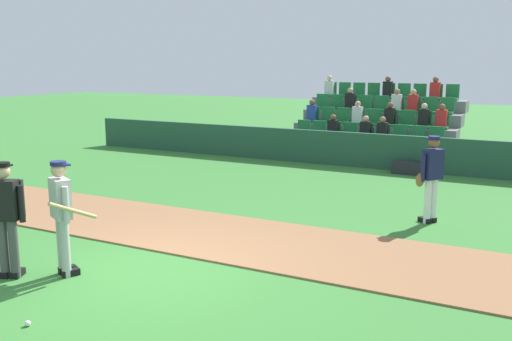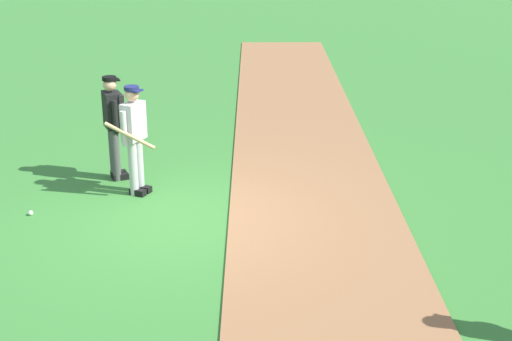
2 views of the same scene
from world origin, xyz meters
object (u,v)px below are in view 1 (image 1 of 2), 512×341
batter_grey_jersey (62,214)px  runner_navy_jersey (431,176)px  equipment_bag (408,168)px  umpire_home_plate (6,213)px  baseball (28,323)px

batter_grey_jersey → runner_navy_jersey: bearing=51.8°
batter_grey_jersey → equipment_bag: 10.82m
batter_grey_jersey → umpire_home_plate: size_ratio=1.00×
umpire_home_plate → runner_navy_jersey: size_ratio=1.00×
batter_grey_jersey → baseball: (0.87, -1.47, -0.93)m
runner_navy_jersey → batter_grey_jersey: bearing=-128.2°
umpire_home_plate → runner_navy_jersey: same height
batter_grey_jersey → runner_navy_jersey: (4.33, 5.51, -0.01)m
runner_navy_jersey → baseball: 7.84m
runner_navy_jersey → baseball: runner_navy_jersey is taller
batter_grey_jersey → baseball: size_ratio=23.78×
runner_navy_jersey → equipment_bag: size_ratio=1.96×
runner_navy_jersey → equipment_bag: bearing=107.3°
umpire_home_plate → equipment_bag: size_ratio=1.96×
batter_grey_jersey → baseball: bearing=-59.3°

